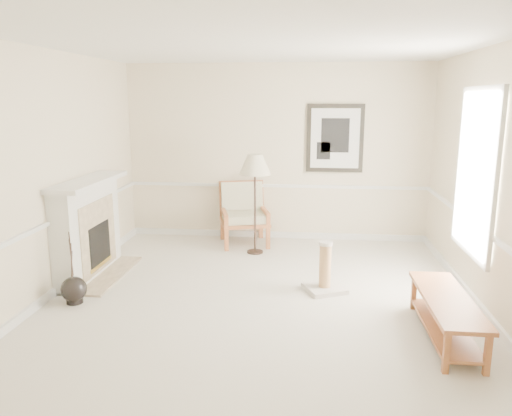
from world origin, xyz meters
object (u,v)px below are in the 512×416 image
at_px(bench, 446,311).
at_px(scratching_post, 325,275).
at_px(armchair, 243,211).
at_px(floor_lamp, 255,167).
at_px(floor_vase, 74,290).

distance_m(bench, scratching_post, 1.61).
bearing_deg(scratching_post, armchair, 122.24).
height_order(floor_lamp, bench, floor_lamp).
relative_size(floor_lamp, bench, 1.02).
xyz_separation_m(armchair, floor_lamp, (0.25, -0.56, 0.79)).
height_order(floor_vase, bench, floor_vase).
bearing_deg(floor_lamp, floor_vase, -131.01).
xyz_separation_m(floor_vase, armchair, (1.62, 2.72, 0.38)).
xyz_separation_m(armchair, scratching_post, (1.28, -2.03, -0.34)).
bearing_deg(floor_vase, scratching_post, 13.45).
bearing_deg(bench, scratching_post, 135.78).
xyz_separation_m(armchair, bench, (2.43, -3.15, -0.25)).
xyz_separation_m(bench, scratching_post, (-1.16, 1.12, -0.09)).
height_order(floor_vase, armchair, armchair).
distance_m(armchair, scratching_post, 2.42).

